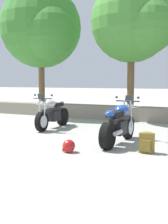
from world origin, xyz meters
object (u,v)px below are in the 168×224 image
Objects in this scene: leafy_tree_far_left at (43,29)px; rider_helmet at (69,146)px; motorcycle_silver_near_left at (52,114)px; leafy_tree_mid_left at (135,22)px; motorcycle_blue_centre at (119,124)px; rider_backpack at (147,142)px.

rider_helmet is at bearing -51.72° from leafy_tree_far_left.
leafy_tree_mid_left is (1.87, 3.03, 3.34)m from motorcycle_silver_near_left.
rider_helmet is at bearing -51.63° from motorcycle_silver_near_left.
motorcycle_silver_near_left is 5.26m from leafy_tree_far_left.
rider_helmet is at bearing -87.64° from leafy_tree_mid_left.
leafy_tree_mid_left is at bearing -1.09° from leafy_tree_far_left.
leafy_tree_far_left is at bearing 128.28° from rider_helmet.
motorcycle_blue_centre is at bearing -24.63° from motorcycle_silver_near_left.
motorcycle_blue_centre is (2.79, -1.28, 0.00)m from motorcycle_silver_near_left.
rider_backpack is 0.09× the size of leafy_tree_mid_left.
motorcycle_silver_near_left is at bearing 155.37° from motorcycle_blue_centre.
leafy_tree_far_left is (-5.24, 4.39, 3.47)m from motorcycle_blue_centre.
motorcycle_blue_centre is 1.13m from rider_backpack.
leafy_tree_mid_left reaches higher than rider_helmet.
motorcycle_blue_centre is 0.39× the size of leafy_tree_far_left.
leafy_tree_mid_left is at bearing 58.27° from motorcycle_silver_near_left.
leafy_tree_far_left is at bearing 140.28° from rider_backpack.
rider_backpack reaches higher than rider_helmet.
leafy_tree_far_left is 1.08× the size of leafy_tree_mid_left.
rider_helmet is at bearing -116.36° from motorcycle_blue_centre.
leafy_tree_mid_left is (4.32, -0.08, -0.13)m from leafy_tree_far_left.
leafy_tree_far_left is at bearing 128.20° from motorcycle_silver_near_left.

